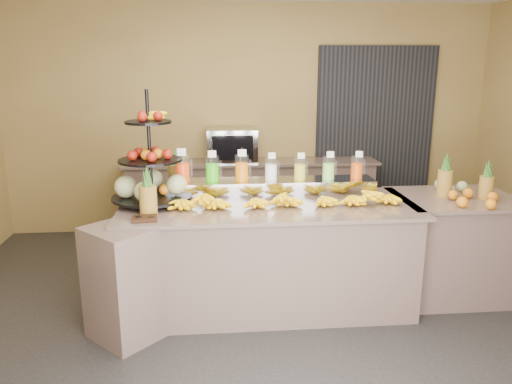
{
  "coord_description": "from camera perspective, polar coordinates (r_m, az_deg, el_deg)",
  "views": [
    {
      "loc": [
        -0.47,
        -3.73,
        2.09
      ],
      "look_at": [
        -0.11,
        0.3,
        1.04
      ],
      "focal_mm": 35.0,
      "sensor_mm": 36.0,
      "label": 1
    }
  ],
  "objects": [
    {
      "name": "juice_pitcher_milk",
      "position": [
        4.44,
        1.73,
        2.53
      ],
      "size": [
        0.11,
        0.11,
        0.26
      ],
      "color": "silver",
      "rests_on": "pitcher_tray"
    },
    {
      "name": "oven_warmer",
      "position": [
        6.06,
        -2.76,
        5.38
      ],
      "size": [
        0.6,
        0.42,
        0.4
      ],
      "primitive_type": "cube",
      "rotation": [
        0.0,
        0.0,
        -0.0
      ],
      "color": "gray",
      "rests_on": "back_ledge"
    },
    {
      "name": "banana_heap",
      "position": [
        4.2,
        3.49,
        -0.63
      ],
      "size": [
        1.97,
        0.18,
        0.16
      ],
      "color": "yellow",
      "rests_on": "buffet_counter"
    },
    {
      "name": "juice_pitcher_lime",
      "position": [
        4.53,
        8.29,
        2.64
      ],
      "size": [
        0.11,
        0.11,
        0.27
      ],
      "color": "silver",
      "rests_on": "pitcher_tray"
    },
    {
      "name": "pitcher_tray",
      "position": [
        4.47,
        1.71,
        0.48
      ],
      "size": [
        1.85,
        0.3,
        0.15
      ],
      "primitive_type": "cube",
      "color": "gray",
      "rests_on": "buffet_counter"
    },
    {
      "name": "pineapple_left_b",
      "position": [
        4.66,
        -9.16,
        1.91
      ],
      "size": [
        0.14,
        0.14,
        0.42
      ],
      "rotation": [
        0.0,
        0.0,
        0.36
      ],
      "color": "brown",
      "rests_on": "buffet_counter"
    },
    {
      "name": "fruit_stand",
      "position": [
        4.3,
        -11.28,
        1.89
      ],
      "size": [
        0.69,
        0.69,
        0.95
      ],
      "rotation": [
        0.0,
        0.0,
        -0.01
      ],
      "color": "black",
      "rests_on": "buffet_counter"
    },
    {
      "name": "juice_pitcher_orange_c",
      "position": [
        4.59,
        11.45,
        2.67
      ],
      "size": [
        0.11,
        0.11,
        0.26
      ],
      "color": "silver",
      "rests_on": "pitcher_tray"
    },
    {
      "name": "juice_pitcher_green",
      "position": [
        4.4,
        -5.01,
        2.52
      ],
      "size": [
        0.12,
        0.12,
        0.29
      ],
      "color": "silver",
      "rests_on": "pitcher_tray"
    },
    {
      "name": "juice_pitcher_orange_a",
      "position": [
        4.41,
        -8.4,
        2.55
      ],
      "size": [
        0.13,
        0.14,
        0.32
      ],
      "color": "silver",
      "rests_on": "pitcher_tray"
    },
    {
      "name": "pineapple_left_a",
      "position": [
        3.98,
        -12.24,
        -0.55
      ],
      "size": [
        0.14,
        0.14,
        0.4
      ],
      "rotation": [
        0.0,
        0.0,
        -0.19
      ],
      "color": "brown",
      "rests_on": "buffet_counter"
    },
    {
      "name": "juice_pitcher_orange_b",
      "position": [
        4.41,
        -1.63,
        2.62
      ],
      "size": [
        0.12,
        0.13,
        0.3
      ],
      "color": "silver",
      "rests_on": "pitcher_tray"
    },
    {
      "name": "room_envelope",
      "position": [
        4.57,
        3.24,
        11.81
      ],
      "size": [
        6.04,
        5.02,
        2.82
      ],
      "color": "olive",
      "rests_on": "ground"
    },
    {
      "name": "juice_pitcher_lemon",
      "position": [
        4.47,
        5.04,
        2.56
      ],
      "size": [
        0.11,
        0.11,
        0.26
      ],
      "color": "silver",
      "rests_on": "pitcher_tray"
    },
    {
      "name": "buffet_counter",
      "position": [
        4.32,
        -0.03,
        -7.56
      ],
      "size": [
        2.75,
        1.25,
        0.93
      ],
      "color": "gray",
      "rests_on": "ground"
    },
    {
      "name": "back_ledge",
      "position": [
        6.21,
        -0.58,
        -0.62
      ],
      "size": [
        3.1,
        0.55,
        0.93
      ],
      "color": "gray",
      "rests_on": "ground"
    },
    {
      "name": "ground",
      "position": [
        4.3,
        1.87,
        -14.57
      ],
      "size": [
        6.0,
        6.0,
        0.0
      ],
      "primitive_type": "plane",
      "color": "black",
      "rests_on": "ground"
    },
    {
      "name": "condiment_caddy",
      "position": [
        3.89,
        -12.62,
        -2.99
      ],
      "size": [
        0.2,
        0.16,
        0.03
      ],
      "primitive_type": "cube",
      "rotation": [
        0.0,
        0.0,
        0.11
      ],
      "color": "black",
      "rests_on": "buffet_counter"
    },
    {
      "name": "right_fruit_pile",
      "position": [
        4.69,
        23.09,
        -0.01
      ],
      "size": [
        0.46,
        0.44,
        0.24
      ],
      "color": "brown",
      "rests_on": "right_counter"
    },
    {
      "name": "right_counter",
      "position": [
        4.94,
        21.42,
        -5.71
      ],
      "size": [
        1.08,
        0.88,
        0.93
      ],
      "color": "gray",
      "rests_on": "ground"
    }
  ]
}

